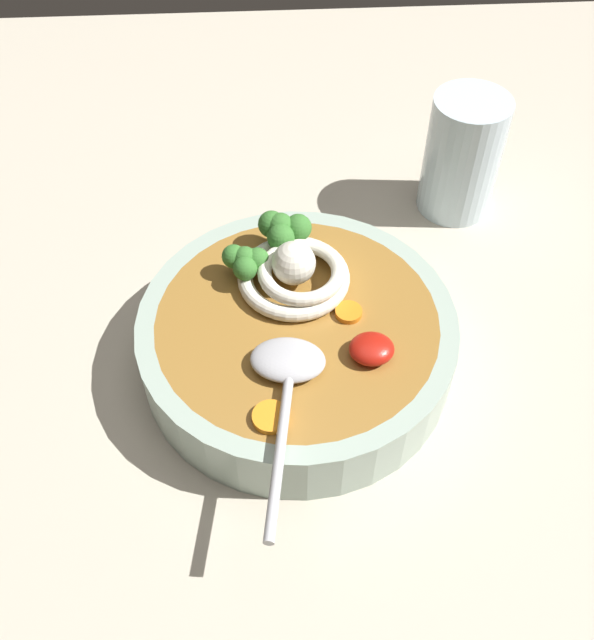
% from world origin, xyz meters
% --- Properties ---
extents(table_slab, '(1.23, 1.23, 0.03)m').
position_xyz_m(table_slab, '(0.00, 0.00, 0.01)').
color(table_slab, '#BCB29E').
rests_on(table_slab, ground).
extents(soup_bowl, '(0.27, 0.27, 0.06)m').
position_xyz_m(soup_bowl, '(0.01, -0.03, 0.06)').
color(soup_bowl, '#9EB2A3').
rests_on(soup_bowl, table_slab).
extents(noodle_pile, '(0.11, 0.11, 0.04)m').
position_xyz_m(noodle_pile, '(0.01, 0.02, 0.10)').
color(noodle_pile, silver).
rests_on(noodle_pile, soup_bowl).
extents(soup_spoon, '(0.07, 0.18, 0.02)m').
position_xyz_m(soup_spoon, '(0.00, -0.09, 0.09)').
color(soup_spoon, '#B7B7BC').
rests_on(soup_spoon, soup_bowl).
extents(chili_sauce_dollop, '(0.04, 0.03, 0.02)m').
position_xyz_m(chili_sauce_dollop, '(0.07, -0.07, 0.09)').
color(chili_sauce_dollop, '#B2190F').
rests_on(chili_sauce_dollop, soup_bowl).
extents(broccoli_floret_left, '(0.04, 0.04, 0.03)m').
position_xyz_m(broccoli_floret_left, '(-0.03, 0.03, 0.11)').
color(broccoli_floret_left, '#7A9E60').
rests_on(broccoli_floret_left, soup_bowl).
extents(broccoli_floret_rear, '(0.05, 0.04, 0.04)m').
position_xyz_m(broccoli_floret_rear, '(0.00, 0.06, 0.11)').
color(broccoli_floret_rear, '#7A9E60').
rests_on(broccoli_floret_rear, soup_bowl).
extents(carrot_slice_near_spoon, '(0.03, 0.03, 0.01)m').
position_xyz_m(carrot_slice_near_spoon, '(-0.02, -0.12, 0.09)').
color(carrot_slice_near_spoon, orange).
rests_on(carrot_slice_near_spoon, soup_bowl).
extents(carrot_slice_beside_chili, '(0.02, 0.02, 0.01)m').
position_xyz_m(carrot_slice_beside_chili, '(0.05, -0.02, 0.09)').
color(carrot_slice_beside_chili, orange).
rests_on(carrot_slice_beside_chili, soup_bowl).
extents(drinking_glass, '(0.08, 0.08, 0.13)m').
position_xyz_m(drinking_glass, '(0.19, 0.18, 0.09)').
color(drinking_glass, silver).
rests_on(drinking_glass, table_slab).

